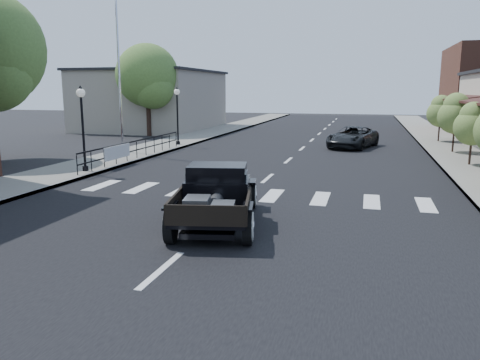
# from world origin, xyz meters

# --- Properties ---
(ground) EXTENTS (120.00, 120.00, 0.00)m
(ground) POSITION_xyz_m (0.00, 0.00, 0.00)
(ground) COLOR black
(ground) RESTS_ON ground
(road) EXTENTS (14.00, 80.00, 0.02)m
(road) POSITION_xyz_m (0.00, 15.00, 0.01)
(road) COLOR black
(road) RESTS_ON ground
(road_markings) EXTENTS (12.00, 60.00, 0.06)m
(road_markings) POSITION_xyz_m (0.00, 10.00, 0.00)
(road_markings) COLOR silver
(road_markings) RESTS_ON ground
(sidewalk_left) EXTENTS (3.00, 80.00, 0.15)m
(sidewalk_left) POSITION_xyz_m (-8.50, 15.00, 0.07)
(sidewalk_left) COLOR gray
(sidewalk_left) RESTS_ON ground
(sidewalk_right) EXTENTS (3.00, 80.00, 0.15)m
(sidewalk_right) POSITION_xyz_m (8.50, 15.00, 0.07)
(sidewalk_right) COLOR gray
(sidewalk_right) RESTS_ON ground
(low_building_left) EXTENTS (10.00, 12.00, 5.00)m
(low_building_left) POSITION_xyz_m (-15.00, 28.00, 2.50)
(low_building_left) COLOR #9F9585
(low_building_left) RESTS_ON ground
(railing) EXTENTS (0.08, 10.00, 1.00)m
(railing) POSITION_xyz_m (-7.30, 10.00, 0.65)
(railing) COLOR black
(railing) RESTS_ON sidewalk_left
(banner) EXTENTS (0.04, 2.20, 0.60)m
(banner) POSITION_xyz_m (-7.22, 8.00, 0.45)
(banner) COLOR silver
(banner) RESTS_ON sidewalk_left
(lamp_post_b) EXTENTS (0.36, 0.36, 3.52)m
(lamp_post_b) POSITION_xyz_m (-7.60, 6.00, 1.91)
(lamp_post_b) COLOR black
(lamp_post_b) RESTS_ON sidewalk_left
(lamp_post_c) EXTENTS (0.36, 0.36, 3.52)m
(lamp_post_c) POSITION_xyz_m (-7.60, 16.00, 1.91)
(lamp_post_c) COLOR black
(lamp_post_c) RESTS_ON sidewalk_left
(flagpole) EXTENTS (0.12, 0.12, 11.66)m
(flagpole) POSITION_xyz_m (-9.20, 12.00, 5.98)
(flagpole) COLOR silver
(flagpole) RESTS_ON sidewalk_left
(big_tree_far) EXTENTS (4.72, 4.72, 6.93)m
(big_tree_far) POSITION_xyz_m (-12.50, 22.00, 3.47)
(big_tree_far) COLOR #4C6F2F
(big_tree_far) RESTS_ON ground
(small_tree_c) EXTENTS (1.63, 1.63, 2.72)m
(small_tree_c) POSITION_xyz_m (8.30, 12.11, 1.51)
(small_tree_c) COLOR #5B7535
(small_tree_c) RESTS_ON sidewalk_right
(small_tree_d) EXTENTS (1.85, 1.85, 3.08)m
(small_tree_d) POSITION_xyz_m (8.30, 16.71, 1.69)
(small_tree_d) COLOR #5B7535
(small_tree_d) RESTS_ON sidewalk_right
(small_tree_e) EXTENTS (1.74, 1.74, 2.90)m
(small_tree_e) POSITION_xyz_m (8.30, 22.34, 1.60)
(small_tree_e) COLOR #5B7535
(small_tree_e) RESTS_ON sidewalk_right
(hotrod_pickup) EXTENTS (3.05, 4.97, 1.61)m
(hotrod_pickup) POSITION_xyz_m (0.05, 0.35, 0.80)
(hotrod_pickup) COLOR black
(hotrod_pickup) RESTS_ON ground
(second_car) EXTENTS (3.35, 5.03, 1.28)m
(second_car) POSITION_xyz_m (2.90, 18.31, 0.64)
(second_car) COLOR black
(second_car) RESTS_ON ground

